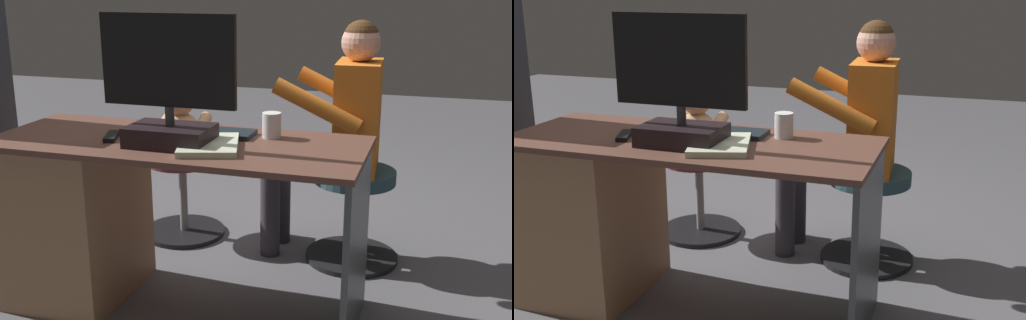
{
  "view_description": "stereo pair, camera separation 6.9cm",
  "coord_description": "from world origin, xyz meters",
  "views": [
    {
      "loc": [
        -1.0,
        2.53,
        1.35
      ],
      "look_at": [
        -0.21,
        -0.07,
        0.56
      ],
      "focal_mm": 43.72,
      "sensor_mm": 36.0,
      "label": 1
    },
    {
      "loc": [
        -1.07,
        2.51,
        1.35
      ],
      "look_at": [
        -0.21,
        -0.07,
        0.56
      ],
      "focal_mm": 43.72,
      "sensor_mm": 36.0,
      "label": 2
    }
  ],
  "objects": [
    {
      "name": "desk",
      "position": [
        0.4,
        0.33,
        0.39
      ],
      "size": [
        1.5,
        0.6,
        0.73
      ],
      "color": "brown",
      "rests_on": "ground_plane"
    },
    {
      "name": "computer_mouse",
      "position": [
        0.21,
        0.22,
        0.75
      ],
      "size": [
        0.06,
        0.1,
        0.04
      ],
      "primitive_type": "ellipsoid",
      "color": "#2B1F2C",
      "rests_on": "desk"
    },
    {
      "name": "cup",
      "position": [
        -0.35,
        0.18,
        0.78
      ],
      "size": [
        0.08,
        0.08,
        0.1
      ],
      "primitive_type": "cylinder",
      "color": "white",
      "rests_on": "desk"
    },
    {
      "name": "ground_plane",
      "position": [
        0.0,
        0.0,
        0.0
      ],
      "size": [
        10.0,
        10.0,
        0.0
      ],
      "primitive_type": "plane",
      "color": "#5B595E"
    },
    {
      "name": "office_chair_teddy",
      "position": [
        0.3,
        -0.4,
        0.28
      ],
      "size": [
        0.44,
        0.44,
        0.46
      ],
      "color": "black",
      "rests_on": "ground_plane"
    },
    {
      "name": "teddy_bear",
      "position": [
        0.3,
        -0.41,
        0.63
      ],
      "size": [
        0.27,
        0.27,
        0.37
      ],
      "color": "#D9A97D",
      "rests_on": "office_chair_teddy"
    },
    {
      "name": "monitor",
      "position": [
        -0.01,
        0.41,
        0.91
      ],
      "size": [
        0.53,
        0.21,
        0.5
      ],
      "color": "black",
      "rests_on": "desk"
    },
    {
      "name": "visitor_chair",
      "position": [
        -0.62,
        -0.34,
        0.28
      ],
      "size": [
        0.46,
        0.46,
        0.46
      ],
      "color": "black",
      "rests_on": "ground_plane"
    },
    {
      "name": "notebook_binder",
      "position": [
        -0.16,
        0.4,
        0.74
      ],
      "size": [
        0.3,
        0.35,
        0.02
      ],
      "primitive_type": "cube",
      "rotation": [
        0.0,
        0.0,
        0.29
      ],
      "color": "beige",
      "rests_on": "desk"
    },
    {
      "name": "person",
      "position": [
        -0.53,
        -0.35,
        0.68
      ],
      "size": [
        0.56,
        0.49,
        1.17
      ],
      "color": "orange",
      "rests_on": "ground_plane"
    },
    {
      "name": "keyboard",
      "position": [
        -0.07,
        0.2,
        0.74
      ],
      "size": [
        0.42,
        0.14,
        0.02
      ],
      "primitive_type": "cube",
      "color": "black",
      "rests_on": "desk"
    },
    {
      "name": "tv_remote",
      "position": [
        0.26,
        0.38,
        0.74
      ],
      "size": [
        0.09,
        0.16,
        0.02
      ],
      "primitive_type": "cube",
      "rotation": [
        0.0,
        0.0,
        0.35
      ],
      "color": "black",
      "rests_on": "desk"
    }
  ]
}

